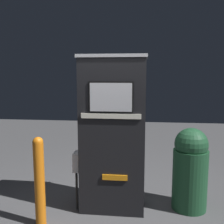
# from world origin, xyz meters

# --- Properties ---
(ground_plane) EXTENTS (14.00, 14.00, 0.00)m
(ground_plane) POSITION_xyz_m (0.00, 0.00, 0.00)
(ground_plane) COLOR #4C4C4F
(gas_pump) EXTENTS (0.96, 0.51, 2.08)m
(gas_pump) POSITION_xyz_m (-0.00, 0.23, 1.04)
(gas_pump) COLOR black
(gas_pump) RESTS_ON ground_plane
(safety_bollard) EXTENTS (0.13, 0.13, 1.11)m
(safety_bollard) POSITION_xyz_m (-0.83, -0.30, 0.58)
(safety_bollard) COLOR orange
(safety_bollard) RESTS_ON ground_plane
(trash_bin) EXTENTS (0.47, 0.47, 1.13)m
(trash_bin) POSITION_xyz_m (1.05, 0.33, 0.58)
(trash_bin) COLOR #1E4C2D
(trash_bin) RESTS_ON ground_plane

